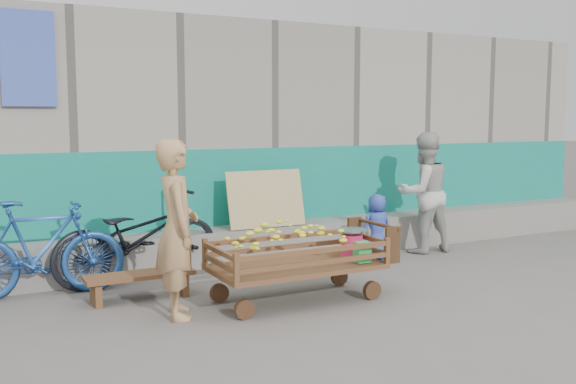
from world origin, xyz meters
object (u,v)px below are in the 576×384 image
child (377,227)px  bicycle_dark (138,237)px  banana_cart (294,249)px  bench (140,280)px  bicycle_blue (40,249)px  vendor_man (177,229)px  woman (424,193)px

child → bicycle_dark: 2.95m
banana_cart → bench: (-1.31, 0.76, -0.33)m
banana_cart → bicycle_dark: 1.84m
bench → bicycle_blue: size_ratio=0.65×
vendor_man → bicycle_blue: (-1.02, 1.22, -0.31)m
bench → bicycle_blue: bearing=148.2°
bicycle_dark → bicycle_blue: bearing=89.5°
banana_cart → woman: (2.62, 1.25, 0.28)m
woman → bicycle_dark: (-3.76, 0.19, -0.30)m
bicycle_blue → child: bearing=-89.2°
bench → vendor_man: 0.94m
vendor_man → woman: bearing=-62.9°
bench → bicycle_dark: (0.17, 0.68, 0.30)m
bench → vendor_man: (0.17, -0.70, 0.60)m
vendor_man → bicycle_blue: size_ratio=0.98×
banana_cart → bench: bearing=149.8°
woman → bicycle_dark: woman is taller
child → woman: bearing=-169.8°
bench → vendor_man: size_ratio=0.66×
child → bicycle_blue: size_ratio=0.51×
banana_cart → bench: 1.55m
bicycle_dark → banana_cart: bearing=-150.7°
woman → child: (-0.83, -0.12, -0.38)m
banana_cart → bicycle_blue: bearing=149.2°
vendor_man → woman: 3.94m
banana_cart → bicycle_dark: bicycle_dark is taller
bench → bicycle_dark: bicycle_dark is taller
banana_cart → bicycle_dark: size_ratio=0.95×
woman → bicycle_blue: woman is taller
vendor_man → child: size_ratio=1.91×
woman → bicycle_blue: (-4.78, 0.04, -0.31)m
bicycle_dark → vendor_man: bearing=170.9°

